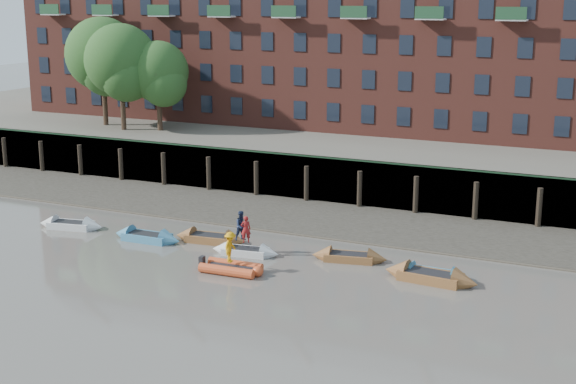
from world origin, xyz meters
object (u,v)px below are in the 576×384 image
Objects in this scene: rowboat_5 at (432,275)px; person_rower_b at (242,226)px; rowboat_6 at (430,277)px; rib_tender at (233,268)px; rowboat_0 at (71,225)px; rowboat_4 at (349,257)px; rowboat_1 at (147,237)px; person_rib_crew at (230,247)px; rowboat_2 at (210,238)px; rowboat_3 at (245,251)px; person_rower_a at (246,229)px.

person_rower_b is (-10.99, -0.38, 1.42)m from rowboat_5.
rowboat_6 reaches higher than rib_tender.
rowboat_0 is at bearing -175.71° from rowboat_6.
rowboat_4 is 5.13m from rowboat_6.
person_rib_crew is (7.23, -2.81, 1.15)m from rowboat_1.
rowboat_6 is 10.58m from person_rib_crew.
rowboat_0 is 12.29m from person_rower_b.
rowboat_0 is 18.33m from rowboat_4.
person_rower_b is at bearing -28.20° from rowboat_2.
rowboat_3 is 1.48m from person_rower_b.
rowboat_3 is 2.38× the size of person_rower_b.
rib_tender is (13.33, -3.10, 0.04)m from rowboat_0.
rowboat_3 is at bearing -83.32° from person_rower_b.
rowboat_1 is 17.32m from rowboat_5.
person_rib_crew is (0.92, -3.07, -0.25)m from person_rower_b.
rowboat_1 is 6.47m from person_rower_b.
rowboat_0 is 0.97× the size of rowboat_2.
rowboat_6 is 10.35m from rib_tender.
rib_tender is at bearing 72.12° from person_rower_a.
rowboat_0 reaches higher than rib_tender.
rowboat_5 is (10.69, 0.58, 0.01)m from rowboat_3.
person_rower_a reaches higher than person_rib_crew.
person_rower_b is (-6.07, -1.26, 1.42)m from rowboat_4.
rowboat_4 is 6.35m from person_rower_b.
rib_tender is (3.85, -4.24, 0.03)m from rowboat_2.
rowboat_6 is at bearing -78.21° from person_rib_crew.
person_rower_a is at bearing -174.54° from rowboat_6.
rowboat_5 is (4.93, -0.88, -0.00)m from rowboat_4.
rowboat_3 is 2.63× the size of person_rower_a.
rowboat_0 is 1.09× the size of rowboat_3.
rowboat_3 is at bearing 7.51° from person_rib_crew.
rib_tender is (0.82, -2.94, 0.05)m from rowboat_3.
person_rower_a is at bearing -85.45° from person_rower_b.
rowboat_1 is (5.90, -0.21, 0.01)m from rowboat_0.
person_rower_b reaches higher than rowboat_5.
rowboat_0 is 2.60× the size of person_rower_b.
person_rower_b is 1.04× the size of person_rib_crew.
rowboat_0 reaches higher than rowboat_3.
rowboat_6 is at bearing 149.04° from person_rower_a.
rowboat_3 reaches higher than rib_tender.
rowboat_6 is (23.23, -0.06, 0.03)m from rowboat_0.
rowboat_3 is at bearing -177.01° from rowboat_4.
rib_tender is 1.15m from person_rib_crew.
person_rib_crew is at bearing -151.15° from rowboat_4.
rowboat_1 reaches higher than rowboat_4.
rowboat_2 is 1.13× the size of rowboat_3.
rowboat_0 is 5.90m from rowboat_1.
rowboat_1 is 1.03× the size of rowboat_4.
person_rower_b is at bearing -176.10° from rowboat_6.
rowboat_0 is at bearing 172.85° from rowboat_4.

